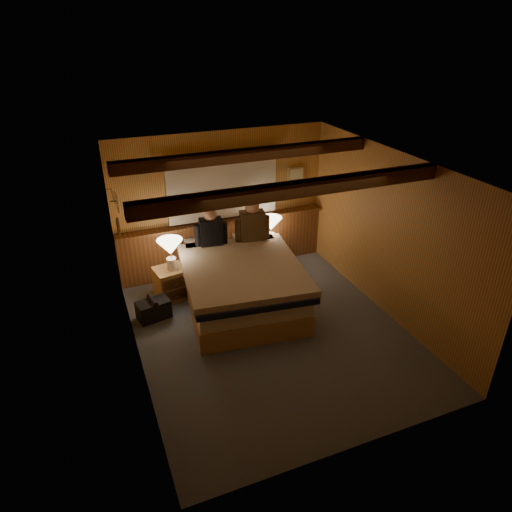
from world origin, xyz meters
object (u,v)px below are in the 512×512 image
person_right (252,224)px  lamp_left (170,249)px  person_left (211,230)px  duffel_bag (154,309)px  lamp_right (271,225)px  bed (241,283)px  nightstand_left (171,283)px  nightstand_right (270,255)px

person_right → lamp_left: bearing=-167.2°
person_left → duffel_bag: person_left is taller
lamp_right → person_left: size_ratio=0.75×
bed → nightstand_left: bearing=154.4°
lamp_right → duffel_bag: 2.42m
nightstand_left → lamp_left: size_ratio=1.04×
nightstand_left → lamp_left: lamp_left is taller
lamp_left → person_right: (1.37, 0.11, 0.15)m
lamp_right → bed: bearing=-134.2°
lamp_right → person_right: size_ratio=0.68×
nightstand_right → lamp_right: size_ratio=1.10×
bed → nightstand_right: bed is taller
nightstand_left → duffel_bag: nightstand_left is taller
lamp_right → person_left: bearing=-172.1°
person_left → duffel_bag: bearing=-143.8°
bed → nightstand_right: bearing=53.8°
lamp_left → person_left: size_ratio=0.80×
nightstand_right → person_right: bearing=-137.7°
nightstand_right → person_left: bearing=-158.6°
nightstand_left → lamp_right: 1.94m
nightstand_right → lamp_left: bearing=-156.9°
bed → duffel_bag: bearing=-179.6°
nightstand_left → person_left: bearing=2.8°
bed → lamp_right: 1.34m
lamp_left → nightstand_right: bearing=11.5°
person_right → duffel_bag: size_ratio=1.35×
lamp_left → person_left: person_left is taller
nightstand_right → bed: bearing=-121.6°
lamp_left → lamp_right: 1.82m
nightstand_left → lamp_right: bearing=0.5°
person_left → bed: bearing=-66.4°
bed → person_right: (0.46, 0.69, 0.63)m
bed → lamp_left: (-0.91, 0.58, 0.48)m
bed → lamp_right: lamp_right is taller
nightstand_left → person_right: (1.40, 0.08, 0.76)m
duffel_bag → lamp_right: bearing=7.4°
nightstand_left → nightstand_right: 1.87m
bed → person_left: (-0.22, 0.76, 0.60)m
bed → lamp_left: bearing=154.5°
nightstand_left → person_left: 1.04m
nightstand_right → duffel_bag: 2.35m
duffel_bag → nightstand_left: bearing=39.1°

